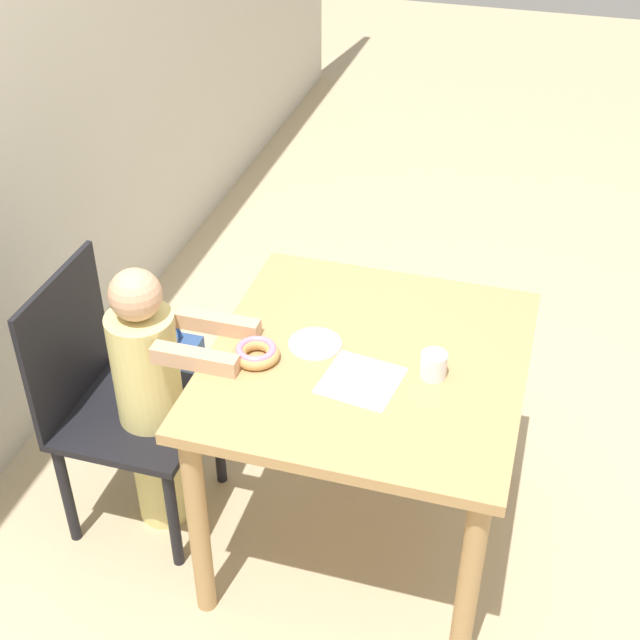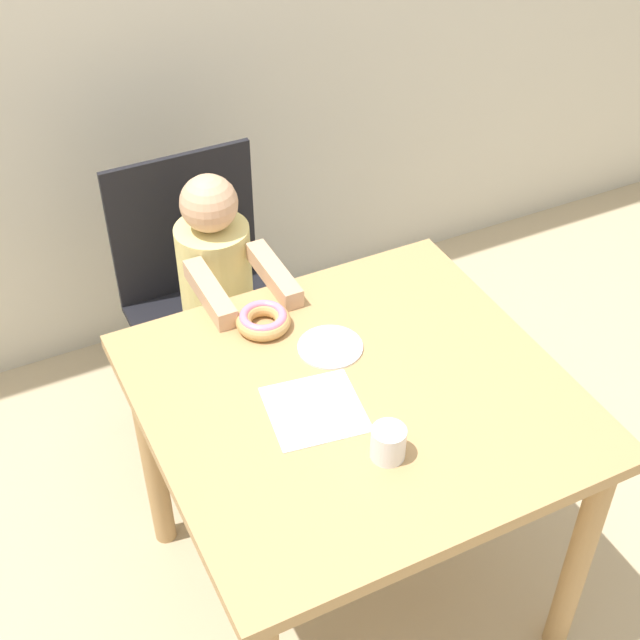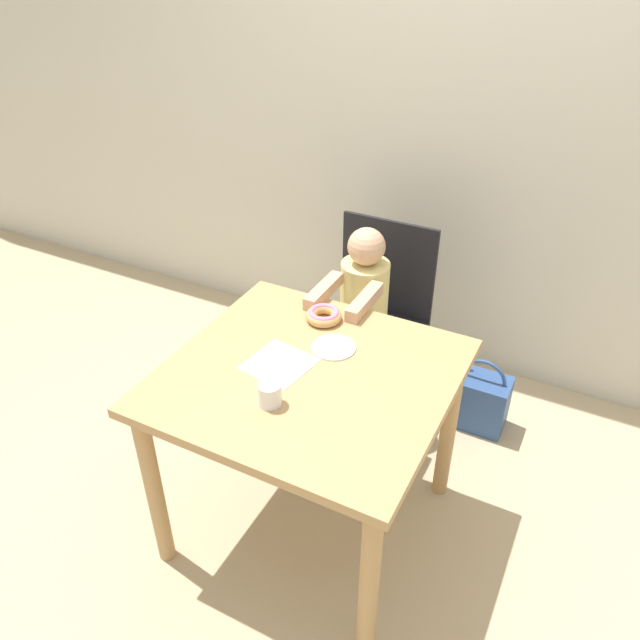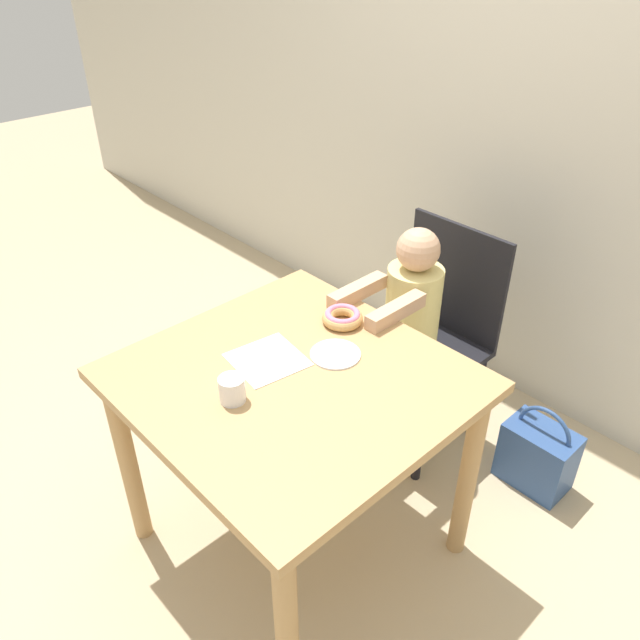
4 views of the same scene
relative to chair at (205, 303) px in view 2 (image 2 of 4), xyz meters
The scene contains 9 objects.
ground_plane 0.91m from the chair, 83.55° to the right, with size 12.00×12.00×0.00m, color tan.
dining_table 0.81m from the chair, 83.55° to the right, with size 0.92×0.88×0.74m.
chair is the anchor object (origin of this frame).
child_figure 0.14m from the chair, 90.00° to the right, with size 0.22×0.44×0.96m.
donut 0.57m from the chair, 90.96° to the right, with size 0.13×0.13×0.04m.
napkin 0.84m from the chair, 91.42° to the right, with size 0.23×0.23×0.00m.
handbag 0.61m from the chair, ahead, with size 0.26×0.17×0.36m.
cup 1.03m from the chair, 86.66° to the right, with size 0.07×0.07×0.07m.
plate 0.69m from the chair, 80.72° to the right, with size 0.15×0.15×0.01m.
Camera 2 is at (-0.70, -1.23, 2.13)m, focal length 50.00 mm.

